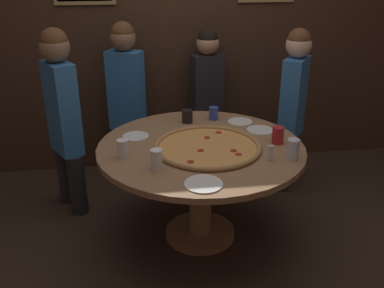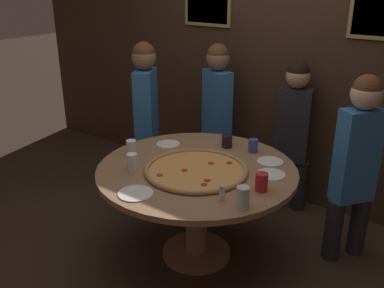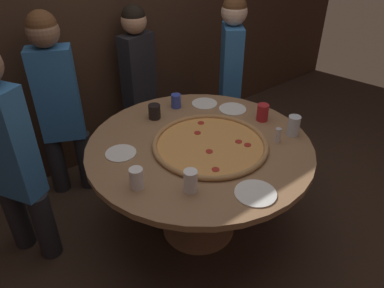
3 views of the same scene
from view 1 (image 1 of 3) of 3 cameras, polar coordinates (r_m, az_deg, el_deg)
name	(u,v)px [view 1 (image 1 of 3)]	position (r m, az deg, el deg)	size (l,w,h in m)	color
ground_plane	(200,234)	(3.31, 1.08, -11.94)	(24.00, 24.00, 0.00)	#38281E
back_wall	(178,31)	(4.04, -1.87, 14.81)	(6.40, 0.08, 2.60)	#3D281C
dining_table	(201,165)	(3.00, 1.16, -2.75)	(1.42, 1.42, 0.74)	#936B47
giant_pizza	(208,146)	(2.89, 2.10, -0.33)	(0.73, 0.73, 0.03)	#E0994C
drink_cup_near_left	(213,113)	(3.40, 2.88, 4.11)	(0.07, 0.07, 0.10)	#384CB7
drink_cup_by_shaker	(293,149)	(2.79, 13.30, -0.67)	(0.08, 0.08, 0.13)	silver
drink_cup_far_left	(278,135)	(3.01, 11.38, 1.17)	(0.08, 0.08, 0.12)	#B22328
drink_cup_centre_back	(123,149)	(2.78, -9.22, -0.61)	(0.07, 0.07, 0.12)	white
drink_cup_near_right	(156,159)	(2.59, -4.76, -2.07)	(0.07, 0.07, 0.13)	white
drink_cup_beside_pizza	(187,116)	(3.33, -0.64, 3.73)	(0.08, 0.08, 0.10)	black
white_plate_far_back	(203,184)	(2.44, 1.54, -5.34)	(0.22, 0.22, 0.01)	white
white_plate_near_front	(260,130)	(3.22, 9.07, 1.84)	(0.20, 0.20, 0.01)	white
white_plate_left_side	(136,136)	(3.10, -7.52, 1.03)	(0.19, 0.19, 0.01)	white
white_plate_beside_cup	(240,122)	(3.37, 6.44, 2.97)	(0.19, 0.19, 0.01)	white
condiment_shaker	(270,153)	(2.76, 10.40, -1.15)	(0.04, 0.04, 0.10)	silver
diner_centre_back	(126,94)	(3.83, -8.75, 6.58)	(0.38, 0.28, 1.44)	#232328
diner_far_left	(293,101)	(3.76, 13.33, 5.59)	(0.31, 0.36, 1.41)	#232328
diner_side_right	(63,112)	(3.43, -16.83, 4.05)	(0.30, 0.38, 1.47)	#232328
diner_far_right	(207,93)	(3.99, 2.01, 6.80)	(0.36, 0.21, 1.36)	#232328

